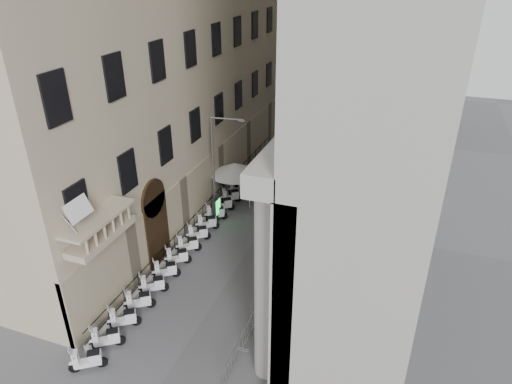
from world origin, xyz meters
TOP-DOWN VIEW (x-y plane):
  - iron_fence at (-4.30, 18.00)m, footprint 0.30×28.00m
  - blue_awning at (4.15, 26.00)m, footprint 1.60×3.00m
  - flag at (-4.00, 5.00)m, footprint 1.00×1.40m
  - scooter_0 at (-3.57, 3.25)m, footprint 1.47×1.25m
  - scooter_1 at (-3.57, 4.69)m, footprint 1.47×1.25m
  - scooter_2 at (-3.57, 6.13)m, footprint 1.47×1.25m
  - scooter_3 at (-3.57, 7.57)m, footprint 1.47×1.25m
  - scooter_4 at (-3.57, 9.01)m, footprint 1.47×1.25m
  - scooter_5 at (-3.57, 10.45)m, footprint 1.47×1.25m
  - scooter_6 at (-3.57, 11.89)m, footprint 1.47×1.25m
  - scooter_7 at (-3.57, 13.34)m, footprint 1.47×1.25m
  - scooter_8 at (-3.57, 14.78)m, footprint 1.47×1.25m
  - scooter_9 at (-3.57, 16.22)m, footprint 1.47×1.25m
  - scooter_10 at (-3.57, 17.66)m, footprint 1.47×1.25m
  - scooter_11 at (-3.57, 19.10)m, footprint 1.47×1.25m
  - scooter_12 at (-3.57, 20.54)m, footprint 1.47×1.25m
  - scooter_13 at (-3.57, 21.98)m, footprint 1.47×1.25m
  - scooter_14 at (-3.57, 23.43)m, footprint 1.47×1.25m
  - scooter_15 at (-3.57, 24.87)m, footprint 1.47×1.25m
  - barrier_0 at (2.74, 5.48)m, footprint 0.60×2.40m
  - barrier_1 at (2.74, 7.98)m, footprint 0.60×2.40m
  - barrier_2 at (2.74, 10.48)m, footprint 0.60×2.40m
  - barrier_3 at (2.74, 12.98)m, footprint 0.60×2.40m
  - barrier_4 at (2.74, 15.48)m, footprint 0.60×2.40m
  - barrier_5 at (2.74, 17.98)m, footprint 0.60×2.40m
  - security_tent at (-3.16, 21.03)m, footprint 3.77×3.77m
  - street_lamp at (-3.73, 18.58)m, footprint 2.45×0.48m
  - info_kiosk at (-3.45, 17.59)m, footprint 0.31×0.93m
  - pedestrian_a at (2.07, 21.63)m, footprint 0.63×0.43m
  - pedestrian_b at (2.55, 34.77)m, footprint 1.14×1.12m
  - pedestrian_c at (0.89, 36.00)m, footprint 1.07×0.78m

SIDE VIEW (x-z plane):
  - iron_fence at x=-4.30m, z-range -0.70..0.70m
  - blue_awning at x=4.15m, z-range -1.50..1.50m
  - flag at x=-4.00m, z-range -4.10..4.10m
  - scooter_0 at x=-3.57m, z-range -0.75..0.75m
  - scooter_1 at x=-3.57m, z-range -0.75..0.75m
  - scooter_2 at x=-3.57m, z-range -0.75..0.75m
  - scooter_3 at x=-3.57m, z-range -0.75..0.75m
  - scooter_4 at x=-3.57m, z-range -0.75..0.75m
  - scooter_5 at x=-3.57m, z-range -0.75..0.75m
  - scooter_6 at x=-3.57m, z-range -0.75..0.75m
  - scooter_7 at x=-3.57m, z-range -0.75..0.75m
  - scooter_8 at x=-3.57m, z-range -0.75..0.75m
  - scooter_9 at x=-3.57m, z-range -0.75..0.75m
  - scooter_10 at x=-3.57m, z-range -0.75..0.75m
  - scooter_11 at x=-3.57m, z-range -0.75..0.75m
  - scooter_12 at x=-3.57m, z-range -0.75..0.75m
  - scooter_13 at x=-3.57m, z-range -0.75..0.75m
  - scooter_14 at x=-3.57m, z-range -0.75..0.75m
  - scooter_15 at x=-3.57m, z-range -0.75..0.75m
  - barrier_0 at x=2.74m, z-range -0.55..0.55m
  - barrier_1 at x=2.74m, z-range -0.55..0.55m
  - barrier_2 at x=2.74m, z-range -0.55..0.55m
  - barrier_3 at x=2.74m, z-range -0.55..0.55m
  - barrier_4 at x=2.74m, z-range -0.55..0.55m
  - barrier_5 at x=2.74m, z-range -0.55..0.55m
  - pedestrian_a at x=2.07m, z-range 0.00..1.67m
  - pedestrian_b at x=2.55m, z-range 0.00..1.85m
  - info_kiosk at x=-3.45m, z-range 0.01..1.97m
  - pedestrian_c at x=0.89m, z-range 0.00..2.01m
  - security_tent at x=-3.16m, z-range 1.03..4.09m
  - street_lamp at x=-3.73m, z-range 0.69..8.20m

